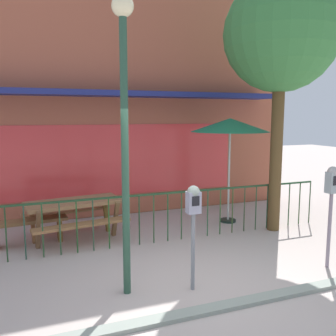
{
  "coord_description": "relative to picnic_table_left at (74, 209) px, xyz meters",
  "views": [
    {
      "loc": [
        -2.2,
        -4.34,
        2.42
      ],
      "look_at": [
        0.44,
        2.5,
        1.37
      ],
      "focal_mm": 39.63,
      "sensor_mm": 36.0,
      "label": 1
    }
  ],
  "objects": [
    {
      "name": "picnic_table_left",
      "position": [
        0.0,
        0.0,
        0.0
      ],
      "size": [
        1.98,
        1.61,
        0.79
      ],
      "color": "#906540",
      "rests_on": "ground"
    },
    {
      "name": "ground",
      "position": [
        1.37,
        -2.87,
        -0.61
      ],
      "size": [
        40.0,
        40.0,
        0.0
      ],
      "primitive_type": "plane",
      "color": "#B6A69E"
    },
    {
      "name": "parking_meter_far",
      "position": [
        1.26,
        -2.76,
        0.53
      ],
      "size": [
        0.18,
        0.17,
        1.48
      ],
      "color": "slate",
      "rests_on": "ground"
    },
    {
      "name": "patio_fence_front",
      "position": [
        1.37,
        -0.76,
        0.05
      ],
      "size": [
        7.45,
        0.04,
        0.97
      ],
      "color": "#1C3E22",
      "rests_on": "ground"
    },
    {
      "name": "street_tree",
      "position": [
        4.02,
        -0.89,
        3.37
      ],
      "size": [
        2.29,
        2.29,
        5.16
      ],
      "color": "brown",
      "rests_on": "ground"
    },
    {
      "name": "patio_umbrella",
      "position": [
        3.43,
        -0.02,
        1.57
      ],
      "size": [
        1.75,
        1.75,
        2.35
      ],
      "color": "black",
      "rests_on": "ground"
    },
    {
      "name": "curb_edge",
      "position": [
        1.37,
        -3.38,
        -0.61
      ],
      "size": [
        12.37,
        0.2,
        0.11
      ],
      "primitive_type": "cube",
      "color": "gray",
      "rests_on": "ground"
    },
    {
      "name": "street_lamp",
      "position": [
        0.38,
        -2.53,
        1.94
      ],
      "size": [
        0.28,
        0.28,
        3.89
      ],
      "color": "#264835",
      "rests_on": "ground"
    },
    {
      "name": "patio_bench",
      "position": [
        -0.84,
        0.01,
        -0.26
      ],
      "size": [
        1.42,
        0.44,
        0.48
      ],
      "color": "brown",
      "rests_on": "ground"
    },
    {
      "name": "parking_meter_near",
      "position": [
        3.61,
        -2.84,
        0.65
      ],
      "size": [
        0.18,
        0.17,
        1.63
      ],
      "color": "slate",
      "rests_on": "ground"
    },
    {
      "name": "pub_storefront",
      "position": [
        1.37,
        1.72,
        2.19
      ],
      "size": [
        8.84,
        1.27,
        5.65
      ],
      "color": "brown",
      "rests_on": "ground"
    }
  ]
}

